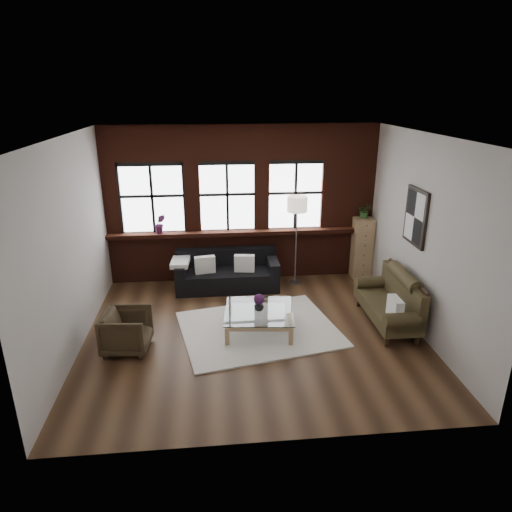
{
  "coord_description": "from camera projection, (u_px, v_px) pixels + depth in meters",
  "views": [
    {
      "loc": [
        -0.63,
        -6.67,
        3.83
      ],
      "look_at": [
        0.1,
        0.6,
        1.15
      ],
      "focal_mm": 32.0,
      "sensor_mm": 36.0,
      "label": 1
    }
  ],
  "objects": [
    {
      "name": "sill_plant",
      "position": [
        160.0,
        224.0,
        9.18
      ],
      "size": [
        0.24,
        0.2,
        0.4
      ],
      "primitive_type": "imported",
      "rotation": [
        0.0,
        0.0,
        0.14
      ],
      "color": "#4E1B4F",
      "rests_on": "sill_ledge"
    },
    {
      "name": "floor_lamp",
      "position": [
        296.0,
        237.0,
        9.26
      ],
      "size": [
        0.4,
        0.4,
        1.99
      ],
      "primitive_type": null,
      "color": "#A5A5A8",
      "rests_on": "floor"
    },
    {
      "name": "brick_backwall",
      "position": [
        242.0,
        205.0,
        9.33
      ],
      "size": [
        5.5,
        0.12,
        3.2
      ],
      "primitive_type": null,
      "color": "#441A10",
      "rests_on": "floor"
    },
    {
      "name": "wall_front",
      "position": [
        276.0,
        318.0,
        4.72
      ],
      "size": [
        5.5,
        0.0,
        5.5
      ],
      "primitive_type": "plane",
      "rotation": [
        -1.57,
        0.0,
        0.0
      ],
      "color": "#B8B2AB",
      "rests_on": "ground"
    },
    {
      "name": "window_right",
      "position": [
        295.0,
        196.0,
        9.4
      ],
      "size": [
        1.38,
        0.1,
        1.5
      ],
      "primitive_type": null,
      "color": "black",
      "rests_on": "brick_backwall"
    },
    {
      "name": "window_left",
      "position": [
        152.0,
        200.0,
        9.12
      ],
      "size": [
        1.38,
        0.1,
        1.5
      ],
      "primitive_type": null,
      "color": "black",
      "rests_on": "brick_backwall"
    },
    {
      "name": "potted_plant_top",
      "position": [
        364.0,
        211.0,
        9.45
      ],
      "size": [
        0.32,
        0.29,
        0.32
      ],
      "primitive_type": "imported",
      "rotation": [
        0.0,
        0.0,
        0.16
      ],
      "color": "#2D5923",
      "rests_on": "drawer_chest"
    },
    {
      "name": "pillow_settee",
      "position": [
        395.0,
        308.0,
        7.24
      ],
      "size": [
        0.14,
        0.38,
        0.34
      ],
      "primitive_type": "cube",
      "rotation": [
        0.0,
        0.0,
        -0.0
      ],
      "color": "white",
      "rests_on": "vintage_settee"
    },
    {
      "name": "pillow_a",
      "position": [
        205.0,
        265.0,
        9.02
      ],
      "size": [
        0.42,
        0.21,
        0.34
      ],
      "primitive_type": "cube",
      "rotation": [
        0.0,
        0.0,
        0.18
      ],
      "color": "white",
      "rests_on": "dark_sofa"
    },
    {
      "name": "wall_right",
      "position": [
        424.0,
        237.0,
        7.31
      ],
      "size": [
        0.0,
        5.0,
        5.0
      ],
      "primitive_type": "plane",
      "rotation": [
        1.57,
        0.0,
        -1.57
      ],
      "color": "#B8B2AB",
      "rests_on": "ground"
    },
    {
      "name": "coffee_table",
      "position": [
        259.0,
        320.0,
        7.65
      ],
      "size": [
        1.24,
        1.24,
        0.38
      ],
      "primitive_type": null,
      "rotation": [
        0.0,
        0.0,
        -0.1
      ],
      "color": "#9F8156",
      "rests_on": "shag_rug"
    },
    {
      "name": "wall_poster",
      "position": [
        416.0,
        217.0,
        7.51
      ],
      "size": [
        0.05,
        0.74,
        0.94
      ],
      "primitive_type": null,
      "color": "black",
      "rests_on": "wall_right"
    },
    {
      "name": "dark_sofa",
      "position": [
        227.0,
        271.0,
        9.22
      ],
      "size": [
        2.05,
        0.83,
        0.74
      ],
      "primitive_type": null,
      "color": "black",
      "rests_on": "floor"
    },
    {
      "name": "armchair",
      "position": [
        127.0,
        331.0,
        7.03
      ],
      "size": [
        0.77,
        0.75,
        0.65
      ],
      "primitive_type": "imported",
      "rotation": [
        0.0,
        0.0,
        1.49
      ],
      "color": "#2F2617",
      "rests_on": "floor"
    },
    {
      "name": "drawer_chest",
      "position": [
        361.0,
        247.0,
        9.73
      ],
      "size": [
        0.4,
        0.4,
        1.3
      ],
      "primitive_type": "cube",
      "color": "#9F8156",
      "rests_on": "floor"
    },
    {
      "name": "floor",
      "position": [
        254.0,
        333.0,
        7.61
      ],
      "size": [
        5.5,
        5.5,
        0.0
      ],
      "primitive_type": "plane",
      "color": "#392315",
      "rests_on": "ground"
    },
    {
      "name": "window_mid",
      "position": [
        227.0,
        198.0,
        9.26
      ],
      "size": [
        1.38,
        0.1,
        1.5
      ],
      "primitive_type": null,
      "color": "black",
      "rests_on": "brick_backwall"
    },
    {
      "name": "wall_left",
      "position": [
        70.0,
        248.0,
        6.8
      ],
      "size": [
        0.0,
        5.0,
        5.0
      ],
      "primitive_type": "plane",
      "rotation": [
        1.57,
        0.0,
        1.57
      ],
      "color": "#B8B2AB",
      "rests_on": "ground"
    },
    {
      "name": "flowers",
      "position": [
        259.0,
        299.0,
        7.52
      ],
      "size": [
        0.18,
        0.18,
        0.18
      ],
      "primitive_type": "sphere",
      "color": "#4E1B4F",
      "rests_on": "vase"
    },
    {
      "name": "wall_back",
      "position": [
        242.0,
        204.0,
        9.39
      ],
      "size": [
        5.5,
        0.0,
        5.5
      ],
      "primitive_type": "plane",
      "rotation": [
        1.57,
        0.0,
        0.0
      ],
      "color": "#B8B2AB",
      "rests_on": "ground"
    },
    {
      "name": "ceiling",
      "position": [
        253.0,
        136.0,
        6.5
      ],
      "size": [
        5.5,
        5.5,
        0.0
      ],
      "primitive_type": "plane",
      "rotation": [
        3.14,
        0.0,
        0.0
      ],
      "color": "white",
      "rests_on": "ground"
    },
    {
      "name": "vintage_settee",
      "position": [
        387.0,
        301.0,
        7.76
      ],
      "size": [
        0.74,
        1.67,
        0.89
      ],
      "primitive_type": null,
      "color": "#39301A",
      "rests_on": "floor"
    },
    {
      "name": "shag_rug",
      "position": [
        259.0,
        329.0,
        7.71
      ],
      "size": [
        2.87,
        2.45,
        0.03
      ],
      "primitive_type": "cube",
      "rotation": [
        0.0,
        0.0,
        0.2
      ],
      "color": "silver",
      "rests_on": "floor"
    },
    {
      "name": "sill_ledge",
      "position": [
        243.0,
        232.0,
        9.44
      ],
      "size": [
        5.5,
        0.3,
        0.08
      ],
      "primitive_type": "cube",
      "color": "#441A10",
      "rests_on": "brick_backwall"
    },
    {
      "name": "pillow_b",
      "position": [
        244.0,
        263.0,
        9.09
      ],
      "size": [
        0.42,
        0.2,
        0.34
      ],
      "primitive_type": "cube",
      "rotation": [
        0.0,
        0.0,
        -0.14
      ],
      "color": "white",
      "rests_on": "dark_sofa"
    },
    {
      "name": "vase",
      "position": [
        259.0,
        306.0,
        7.56
      ],
      "size": [
        0.18,
        0.18,
        0.17
      ],
      "primitive_type": "imported",
      "rotation": [
        0.0,
        0.0,
        0.14
      ],
      "color": "#B2B2B2",
      "rests_on": "coffee_table"
    }
  ]
}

